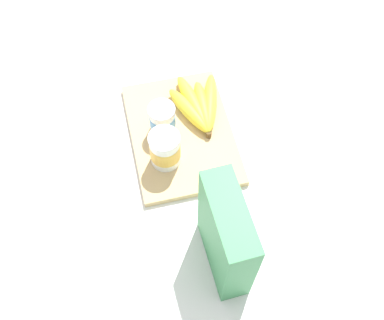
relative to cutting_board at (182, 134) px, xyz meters
name	(u,v)px	position (x,y,z in m)	size (l,w,h in m)	color
ground_plane	(182,136)	(0.00, 0.00, -0.01)	(2.40, 2.40, 0.00)	silver
cutting_board	(182,134)	(0.00, 0.00, 0.00)	(0.34, 0.24, 0.02)	tan
cereal_box	(226,237)	(-0.32, -0.02, 0.11)	(0.17, 0.06, 0.24)	#38844C
yogurt_cup_front	(165,149)	(-0.07, 0.05, 0.06)	(0.07, 0.07, 0.09)	white
yogurt_cup_back	(162,119)	(0.02, 0.04, 0.05)	(0.06, 0.06, 0.08)	white
banana_bunch	(199,105)	(0.05, -0.06, 0.03)	(0.19, 0.14, 0.04)	yellow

